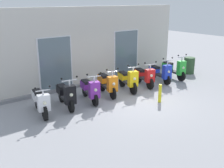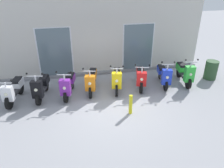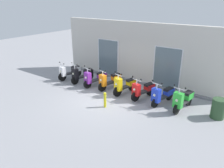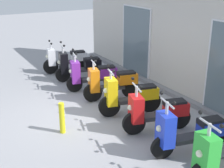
# 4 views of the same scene
# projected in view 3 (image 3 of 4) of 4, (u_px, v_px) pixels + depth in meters

# --- Properties ---
(ground_plane) EXTENTS (40.00, 40.00, 0.00)m
(ground_plane) POSITION_uv_depth(u_px,v_px,m) (104.00, 100.00, 10.53)
(ground_plane) COLOR #939399
(storefront_facade) EXTENTS (10.06, 0.50, 3.44)m
(storefront_facade) POSITION_uv_depth(u_px,v_px,m) (137.00, 54.00, 12.31)
(storefront_facade) COLOR beige
(storefront_facade) RESTS_ON ground_plane
(scooter_white) EXTENTS (0.64, 1.60, 1.13)m
(scooter_white) POSITION_uv_depth(u_px,v_px,m) (70.00, 72.00, 13.09)
(scooter_white) COLOR black
(scooter_white) RESTS_ON ground_plane
(scooter_black) EXTENTS (0.67, 1.55, 1.26)m
(scooter_black) POSITION_uv_depth(u_px,v_px,m) (82.00, 74.00, 12.58)
(scooter_black) COLOR black
(scooter_black) RESTS_ON ground_plane
(scooter_purple) EXTENTS (0.73, 1.56, 1.24)m
(scooter_purple) POSITION_uv_depth(u_px,v_px,m) (95.00, 78.00, 12.03)
(scooter_purple) COLOR black
(scooter_purple) RESTS_ON ground_plane
(scooter_orange) EXTENTS (0.69, 1.57, 1.23)m
(scooter_orange) POSITION_uv_depth(u_px,v_px,m) (110.00, 80.00, 11.60)
(scooter_orange) COLOR black
(scooter_orange) RESTS_ON ground_plane
(scooter_yellow) EXTENTS (0.71, 1.57, 1.26)m
(scooter_yellow) POSITION_uv_depth(u_px,v_px,m) (125.00, 85.00, 11.00)
(scooter_yellow) COLOR black
(scooter_yellow) RESTS_ON ground_plane
(scooter_red) EXTENTS (0.76, 1.54, 1.22)m
(scooter_red) POSITION_uv_depth(u_px,v_px,m) (143.00, 90.00, 10.50)
(scooter_red) COLOR black
(scooter_red) RESTS_ON ground_plane
(scooter_blue) EXTENTS (0.69, 1.58, 1.27)m
(scooter_blue) POSITION_uv_depth(u_px,v_px,m) (162.00, 95.00, 9.93)
(scooter_blue) COLOR black
(scooter_blue) RESTS_ON ground_plane
(scooter_green) EXTENTS (0.61, 1.59, 1.29)m
(scooter_green) POSITION_uv_depth(u_px,v_px,m) (183.00, 100.00, 9.38)
(scooter_green) COLOR black
(scooter_green) RESTS_ON ground_plane
(curb_bollard) EXTENTS (0.12, 0.12, 0.70)m
(curb_bollard) POSITION_uv_depth(u_px,v_px,m) (105.00, 100.00, 9.69)
(curb_bollard) COLOR yellow
(curb_bollard) RESTS_ON ground_plane
(trash_bin) EXTENTS (0.55, 0.55, 0.84)m
(trash_bin) POSITION_uv_depth(u_px,v_px,m) (218.00, 109.00, 8.78)
(trash_bin) COLOR #2D4C2D
(trash_bin) RESTS_ON ground_plane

